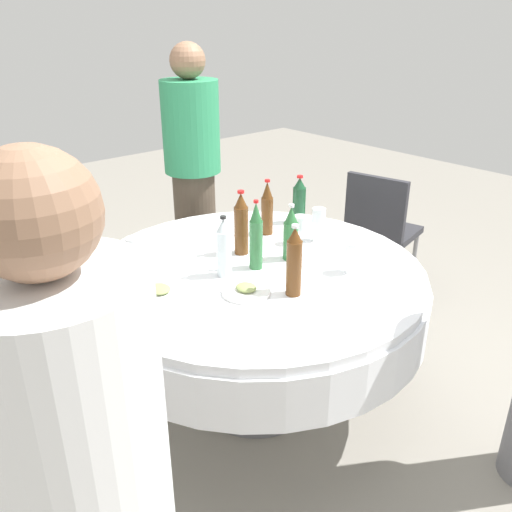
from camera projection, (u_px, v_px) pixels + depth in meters
The scene contains 18 objects.
ground_plane at pixel (256, 399), 2.70m from camera, with size 10.00×10.00×0.00m, color gray.
dining_table at pixel (256, 296), 2.46m from camera, with size 1.54×1.54×0.74m.
bottle_brown_far at pixel (241, 224), 2.48m from camera, with size 0.07×0.07×0.31m.
bottle_green_left at pixel (256, 237), 2.33m from camera, with size 0.06×0.06×0.32m.
bottle_clear_near at pixel (224, 248), 2.28m from camera, with size 0.06×0.06×0.27m.
bottle_green_west at pixel (291, 234), 2.43m from camera, with size 0.07×0.07×0.27m.
bottle_dark_green_mid at pixel (299, 201), 2.87m from camera, with size 0.07×0.07×0.26m.
bottle_brown_right at pixel (267, 209), 2.71m from camera, with size 0.06×0.06×0.29m.
bottle_brown_front at pixel (294, 262), 2.11m from camera, with size 0.06×0.06×0.30m.
wine_glass_west at pixel (300, 224), 2.61m from camera, with size 0.07×0.07×0.14m.
wine_glass_mid at pixel (319, 217), 2.63m from camera, with size 0.07×0.07×0.17m.
wine_glass_right at pixel (134, 247), 2.31m from camera, with size 0.07×0.07×0.16m.
wine_glass_front at pixel (353, 250), 2.31m from camera, with size 0.07×0.07×0.15m.
plate_inner at pixel (159, 292), 2.16m from camera, with size 0.23×0.23×0.04m.
plate_north at pixel (246, 291), 2.17m from camera, with size 0.20×0.20×0.04m.
spoon_left at pixel (196, 242), 2.66m from camera, with size 0.18×0.02×0.01m, color silver.
person_left at pixel (193, 178), 3.27m from camera, with size 0.34×0.34×1.64m.
chair_right at pixel (380, 226), 3.48m from camera, with size 0.48×0.48×0.87m.
Camera 1 is at (-1.63, 1.42, 1.78)m, focal length 37.44 mm.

